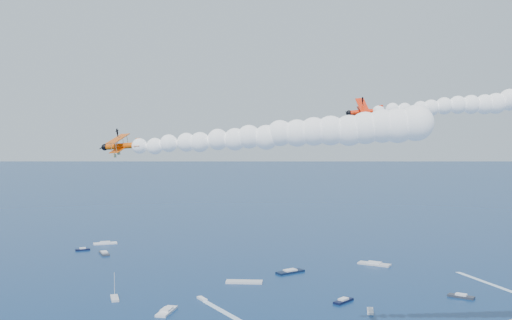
# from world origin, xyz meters

# --- Properties ---
(biplane_lead) EXTENTS (8.65, 10.52, 8.45)m
(biplane_lead) POSITION_xyz_m (20.81, 35.74, 57.63)
(biplane_lead) COLOR #FA2505
(biplane_trail) EXTENTS (7.29, 8.45, 6.46)m
(biplane_trail) POSITION_xyz_m (-19.87, 7.01, 51.47)
(biplane_trail) COLOR #EC5304
(smoke_trail_lead) EXTENTS (50.38, 15.62, 9.35)m
(smoke_trail_lead) POSITION_xyz_m (45.77, 38.43, 59.50)
(smoke_trail_lead) COLOR white
(smoke_trail_trail) EXTENTS (49.82, 5.78, 9.35)m
(smoke_trail_trail) POSITION_xyz_m (5.23, 7.05, 53.34)
(smoke_trail_trail) COLOR white
(spectator_boats) EXTENTS (196.70, 166.35, 0.70)m
(spectator_boats) POSITION_xyz_m (-2.47, 103.65, 0.35)
(spectator_boats) COLOR white
(spectator_boats) RESTS_ON ground
(boat_wakes) EXTENTS (103.75, 82.57, 0.04)m
(boat_wakes) POSITION_xyz_m (27.31, 105.99, 0.03)
(boat_wakes) COLOR white
(boat_wakes) RESTS_ON ground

